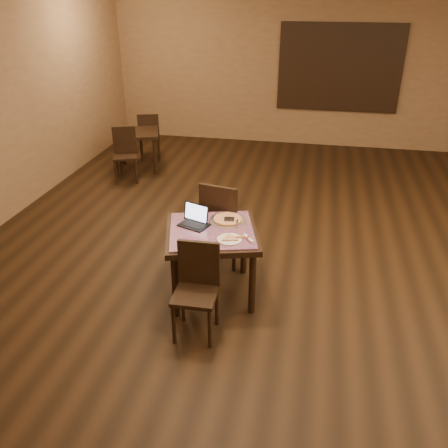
% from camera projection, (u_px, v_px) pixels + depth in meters
% --- Properties ---
extents(ground, '(10.00, 10.00, 0.00)m').
position_uv_depth(ground, '(288.00, 268.00, 5.59)').
color(ground, black).
rests_on(ground, ground).
extents(wall_back, '(8.00, 0.02, 3.00)m').
position_uv_depth(wall_back, '(313.00, 70.00, 9.28)').
color(wall_back, '#916849').
rests_on(wall_back, ground).
extents(mural, '(2.34, 0.05, 1.64)m').
position_uv_depth(mural, '(340.00, 68.00, 9.13)').
color(mural, '#276091').
rests_on(mural, wall_back).
extents(tiled_table, '(1.13, 1.13, 0.76)m').
position_uv_depth(tiled_table, '(212.00, 239.00, 4.87)').
color(tiled_table, black).
rests_on(tiled_table, ground).
extents(chair_main_near, '(0.40, 0.40, 0.91)m').
position_uv_depth(chair_main_near, '(197.00, 284.00, 4.39)').
color(chair_main_near, black).
rests_on(chair_main_near, ground).
extents(chair_main_far, '(0.53, 0.53, 1.04)m').
position_uv_depth(chair_main_far, '(222.00, 219.00, 5.44)').
color(chair_main_far, black).
rests_on(chair_main_far, ground).
extents(laptop, '(0.35, 0.32, 0.20)m').
position_uv_depth(laptop, '(195.00, 219.00, 4.91)').
color(laptop, black).
rests_on(laptop, tiled_table).
extents(plate, '(0.24, 0.24, 0.01)m').
position_uv_depth(plate, '(230.00, 239.00, 4.62)').
color(plate, white).
rests_on(plate, tiled_table).
extents(pizza_slice, '(0.23, 0.23, 0.02)m').
position_uv_depth(pizza_slice, '(230.00, 238.00, 4.61)').
color(pizza_slice, beige).
rests_on(pizza_slice, plate).
extents(pizza_pan, '(0.39, 0.39, 0.01)m').
position_uv_depth(pizza_pan, '(228.00, 220.00, 5.01)').
color(pizza_pan, silver).
rests_on(pizza_pan, tiled_table).
extents(pizza_whole, '(0.31, 0.31, 0.02)m').
position_uv_depth(pizza_whole, '(228.00, 219.00, 5.00)').
color(pizza_whole, beige).
rests_on(pizza_whole, pizza_pan).
extents(spatula, '(0.14, 0.27, 0.01)m').
position_uv_depth(spatula, '(229.00, 219.00, 4.97)').
color(spatula, silver).
rests_on(spatula, pizza_whole).
extents(napkin_roll, '(0.13, 0.14, 0.04)m').
position_uv_depth(napkin_roll, '(248.00, 238.00, 4.62)').
color(napkin_roll, white).
rests_on(napkin_roll, tiled_table).
extents(other_table_b, '(0.93, 0.93, 0.69)m').
position_uv_depth(other_table_b, '(137.00, 138.00, 8.35)').
color(other_table_b, black).
rests_on(other_table_b, ground).
extents(other_table_b_chair_near, '(0.49, 0.49, 0.89)m').
position_uv_depth(other_table_b_chair_near, '(125.00, 151.00, 7.93)').
color(other_table_b_chair_near, black).
rests_on(other_table_b_chair_near, ground).
extents(other_table_b_chair_far, '(0.49, 0.49, 0.89)m').
position_uv_depth(other_table_b_chair_far, '(149.00, 134.00, 8.83)').
color(other_table_b_chair_far, black).
rests_on(other_table_b_chair_far, ground).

